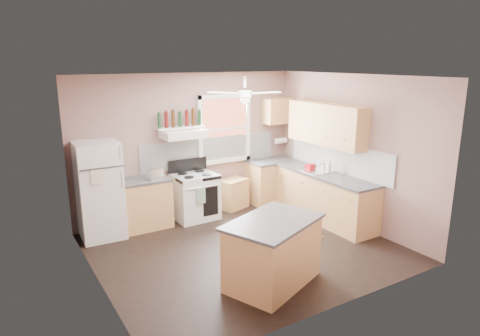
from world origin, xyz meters
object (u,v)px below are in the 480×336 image
toaster (155,174)px  stove (195,197)px  refrigerator (100,191)px  island (273,254)px  cart (234,195)px

toaster → stove: bearing=-18.1°
toaster → stove: 0.96m
refrigerator → stove: refrigerator is taller
toaster → island: bearing=-96.5°
refrigerator → cart: 2.70m
island → toaster: bearing=80.6°
refrigerator → cart: size_ratio=2.94×
refrigerator → cart: (2.64, 0.09, -0.54)m
refrigerator → island: size_ratio=1.31×
toaster → island: 2.85m
refrigerator → stove: bearing=1.3°
island → stove: bearing=64.5°
toaster → stove: (0.78, 0.01, -0.56)m
refrigerator → island: (1.56, -2.78, -0.39)m
toaster → cart: 1.84m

